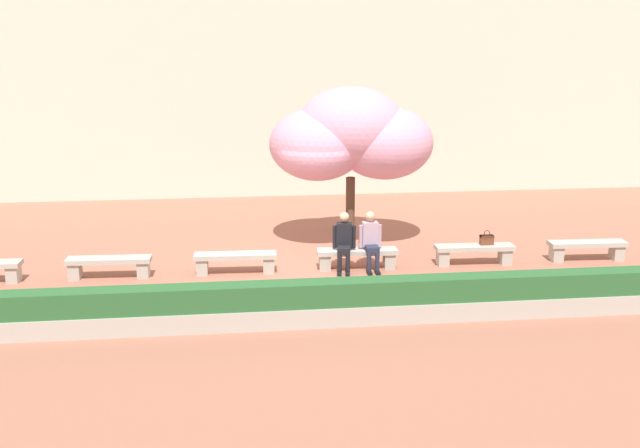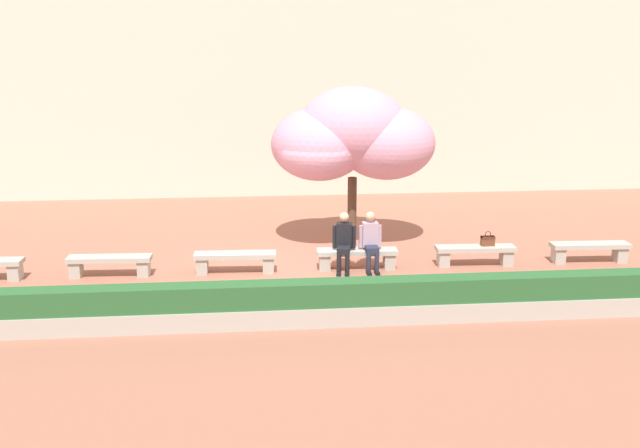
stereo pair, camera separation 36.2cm
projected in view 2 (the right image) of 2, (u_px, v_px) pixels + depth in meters
The scene contains 12 objects.
ground_plane at pixel (297, 271), 16.47m from camera, with size 100.00×100.00×0.00m, color #9E604C.
building_facade at pixel (275, 24), 24.82m from camera, with size 30.35×4.00×10.86m, color beige.
stone_bench_near_west at pixel (110, 263), 16.02m from camera, with size 1.79×0.49×0.45m.
stone_bench_center at pixel (235, 259), 16.27m from camera, with size 1.79×0.49×0.45m.
stone_bench_near_east at pixel (357, 256), 16.53m from camera, with size 1.79×0.49×0.45m.
stone_bench_east_end at pixel (475, 253), 16.78m from camera, with size 1.79×0.49×0.45m.
stone_bench_far_east at pixel (590, 249), 17.04m from camera, with size 1.79×0.49×0.45m.
person_seated_left at pixel (344, 240), 16.35m from camera, with size 0.50×0.72×1.29m.
person_seated_right at pixel (371, 239), 16.41m from camera, with size 0.51×0.68×1.29m.
handbag at pixel (488, 240), 16.76m from camera, with size 0.30×0.15×0.34m.
cherry_tree_main at pixel (352, 138), 17.86m from camera, with size 3.93×2.48×3.88m.
planter_hedge_foreground at pixel (309, 304), 13.33m from camera, with size 17.23×0.50×0.80m.
Camera 2 is at (-1.03, -15.70, 5.02)m, focal length 42.00 mm.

